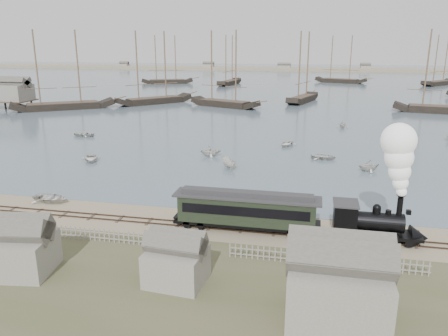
# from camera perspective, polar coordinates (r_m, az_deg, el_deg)

# --- Properties ---
(ground) EXTENTS (600.00, 600.00, 0.00)m
(ground) POSITION_cam_1_polar(r_m,az_deg,el_deg) (43.36, -3.83, -6.43)
(ground) COLOR gray
(ground) RESTS_ON ground
(harbor_water) EXTENTS (600.00, 336.00, 0.06)m
(harbor_water) POSITION_cam_1_polar(r_m,az_deg,el_deg) (209.51, 8.95, 11.24)
(harbor_water) COLOR #465564
(harbor_water) RESTS_ON ground
(rail_track) EXTENTS (120.00, 1.80, 0.16)m
(rail_track) POSITION_cam_1_polar(r_m,az_deg,el_deg) (41.58, -4.58, -7.39)
(rail_track) COLOR #3C2B20
(rail_track) RESTS_ON ground
(picket_fence_west) EXTENTS (19.00, 0.10, 1.20)m
(picket_fence_west) POSITION_cam_1_polar(r_m,az_deg,el_deg) (39.69, -15.82, -9.23)
(picket_fence_west) COLOR slate
(picket_fence_west) RESTS_ON ground
(picket_fence_east) EXTENTS (15.00, 0.10, 1.20)m
(picket_fence_east) POSITION_cam_1_polar(r_m,az_deg,el_deg) (35.19, 13.14, -12.42)
(picket_fence_east) COLOR slate
(picket_fence_east) RESTS_ON ground
(shed_left) EXTENTS (5.00, 4.00, 4.10)m
(shed_left) POSITION_cam_1_polar(r_m,az_deg,el_deg) (36.97, -25.10, -12.15)
(shed_left) COLOR slate
(shed_left) RESTS_ON ground
(shed_mid) EXTENTS (4.00, 3.50, 3.60)m
(shed_mid) POSITION_cam_1_polar(r_m,az_deg,el_deg) (32.54, -6.17, -14.58)
(shed_mid) COLOR slate
(shed_mid) RESTS_ON ground
(shed_right) EXTENTS (6.00, 5.00, 5.10)m
(shed_right) POSITION_cam_1_polar(r_m,az_deg,el_deg) (29.64, 14.35, -18.38)
(shed_right) COLOR slate
(shed_right) RESTS_ON ground
(far_spit) EXTENTS (500.00, 20.00, 1.80)m
(far_spit) POSITION_cam_1_polar(r_m,az_deg,el_deg) (289.25, 9.86, 12.44)
(far_spit) COLOR gray
(far_spit) RESTS_ON ground
(locomotive) EXTENTS (7.98, 2.98, 9.94)m
(locomotive) POSITION_cam_1_polar(r_m,az_deg,el_deg) (39.02, 21.03, -2.91)
(locomotive) COLOR black
(locomotive) RESTS_ON ground
(passenger_coach) EXTENTS (13.28, 2.56, 3.23)m
(passenger_coach) POSITION_cam_1_polar(r_m,az_deg,el_deg) (39.70, 2.95, -5.39)
(passenger_coach) COLOR black
(passenger_coach) RESTS_ON ground
(beached_dinghy) EXTENTS (3.34, 4.34, 0.83)m
(beached_dinghy) POSITION_cam_1_polar(r_m,az_deg,el_deg) (50.77, -21.70, -3.67)
(beached_dinghy) COLOR silver
(beached_dinghy) RESTS_ON ground
(rowboat_0) EXTENTS (4.61, 4.17, 0.78)m
(rowboat_0) POSITION_cam_1_polar(r_m,az_deg,el_deg) (66.13, -16.99, 1.21)
(rowboat_0) COLOR silver
(rowboat_0) RESTS_ON harbor_water
(rowboat_1) EXTENTS (3.34, 3.67, 1.66)m
(rowboat_1) POSITION_cam_1_polar(r_m,az_deg,el_deg) (66.03, -1.79, 2.28)
(rowboat_1) COLOR silver
(rowboat_1) RESTS_ON harbor_water
(rowboat_2) EXTENTS (3.45, 2.99, 1.30)m
(rowboat_2) POSITION_cam_1_polar(r_m,az_deg,el_deg) (59.66, 0.55, 0.62)
(rowboat_2) COLOR silver
(rowboat_2) RESTS_ON harbor_water
(rowboat_3) EXTENTS (2.87, 3.85, 0.76)m
(rowboat_3) POSITION_cam_1_polar(r_m,az_deg,el_deg) (65.96, 12.88, 1.46)
(rowboat_3) COLOR silver
(rowboat_3) RESTS_ON harbor_water
(rowboat_4) EXTENTS (3.65, 3.85, 1.59)m
(rowboat_4) POSITION_cam_1_polar(r_m,az_deg,el_deg) (61.33, 18.39, 0.35)
(rowboat_4) COLOR silver
(rowboat_4) RESTS_ON harbor_water
(rowboat_6) EXTENTS (2.91, 4.06, 0.84)m
(rowboat_6) POSITION_cam_1_polar(r_m,az_deg,el_deg) (84.54, -17.93, 4.25)
(rowboat_6) COLOR silver
(rowboat_6) RESTS_ON harbor_water
(rowboat_7) EXTENTS (2.98, 2.65, 1.43)m
(rowboat_7) POSITION_cam_1_polar(r_m,az_deg,el_deg) (91.83, 15.22, 5.54)
(rowboat_7) COLOR silver
(rowboat_7) RESTS_ON harbor_water
(rowboat_8) EXTENTS (4.17, 3.57, 0.73)m
(rowboat_8) POSITION_cam_1_polar(r_m,az_deg,el_deg) (73.44, 8.20, 3.15)
(rowboat_8) COLOR silver
(rowboat_8) RESTS_ON harbor_water
(schooner_0) EXTENTS (24.37, 19.41, 20.00)m
(schooner_0) POSITION_cam_1_polar(r_m,az_deg,el_deg) (120.90, -20.65, 11.90)
(schooner_0) COLOR black
(schooner_0) RESTS_ON harbor_water
(schooner_1) EXTENTS (18.86, 20.08, 20.00)m
(schooner_1) POSITION_cam_1_polar(r_m,az_deg,el_deg) (126.10, -9.28, 12.82)
(schooner_1) COLOR black
(schooner_1) RESTS_ON harbor_water
(schooner_2) EXTENTS (20.42, 12.07, 20.00)m
(schooner_2) POSITION_cam_1_polar(r_m,az_deg,el_deg) (117.97, 0.10, 12.82)
(schooner_2) COLOR black
(schooner_2) RESTS_ON harbor_water
(schooner_3) EXTENTS (9.45, 19.11, 20.00)m
(schooner_3) POSITION_cam_1_polar(r_m,az_deg,el_deg) (129.99, 10.42, 12.85)
(schooner_3) COLOR black
(schooner_3) RESTS_ON harbor_water
(schooner_6) EXTENTS (21.65, 13.02, 20.00)m
(schooner_6) POSITION_cam_1_polar(r_m,az_deg,el_deg) (190.60, -7.51, 13.88)
(schooner_6) COLOR black
(schooner_6) RESTS_ON harbor_water
(schooner_7) EXTENTS (7.54, 19.58, 20.00)m
(schooner_7) POSITION_cam_1_polar(r_m,az_deg,el_deg) (183.61, 0.71, 13.93)
(schooner_7) COLOR black
(schooner_7) RESTS_ON harbor_water
(schooner_8) EXTENTS (22.22, 12.36, 20.00)m
(schooner_8) POSITION_cam_1_polar(r_m,az_deg,el_deg) (199.53, 15.15, 13.56)
(schooner_8) COLOR black
(schooner_8) RESTS_ON harbor_water
(schooner_9) EXTENTS (17.27, 18.92, 20.00)m
(schooner_9) POSITION_cam_1_polar(r_m,az_deg,el_deg) (201.76, 26.52, 12.50)
(schooner_9) COLOR black
(schooner_9) RESTS_ON harbor_water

